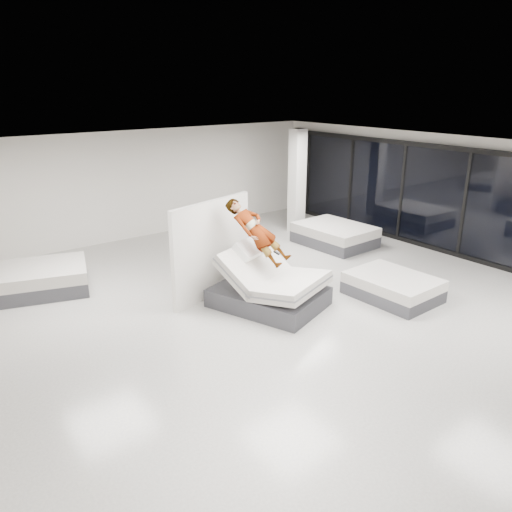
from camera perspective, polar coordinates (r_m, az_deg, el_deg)
name	(u,v)px	position (r m, az deg, el deg)	size (l,w,h in m)	color
room	(297,239)	(9.73, 4.66, 1.93)	(14.00, 14.04, 3.20)	beige
hero_bed	(270,288)	(10.48, 1.58, -3.62)	(2.28, 2.61, 1.36)	#343438
person	(257,243)	(10.33, 0.10, 1.48)	(0.63, 0.41, 1.72)	slate
remote	(277,253)	(10.39, 2.38, 0.37)	(0.05, 0.14, 0.03)	black
divider_panel	(212,249)	(10.83, -5.03, 0.79)	(2.36, 0.11, 2.14)	silver
flat_bed_right_far	(335,235)	(14.71, 8.98, 2.40)	(1.67, 2.18, 0.58)	#343438
flat_bed_right_near	(393,287)	(11.33, 15.35, -3.43)	(1.43, 1.87, 0.50)	#343438
flat_bed_left_far	(37,279)	(12.27, -23.75, -2.45)	(2.50, 2.14, 0.59)	#343438
column	(297,182)	(15.58, 4.70, 8.46)	(0.40, 0.40, 3.20)	silver
storefront_glazing	(465,205)	(14.27, 22.75, 5.44)	(0.12, 13.40, 2.92)	#1D2131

